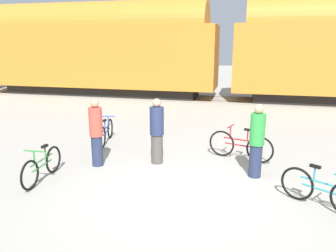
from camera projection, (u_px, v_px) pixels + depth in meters
ground_plane at (181, 190)px, 7.07m from camera, size 80.00×80.00×0.00m
freight_train at (226, 47)px, 17.75m from camera, size 58.61×2.87×5.39m
rail_near at (222, 101)px, 17.78m from camera, size 70.61×0.07×0.01m
rail_far at (224, 97)px, 19.13m from camera, size 70.61×0.07×0.01m
bicycle_maroon at (240, 146)px, 8.84m from camera, size 1.73×0.61×0.91m
bicycle_blue at (107, 132)px, 10.36m from camera, size 0.47×1.67×0.81m
bicycle_teal at (322, 190)px, 6.23m from camera, size 1.42×0.96×0.85m
bicycle_green at (42, 166)px, 7.49m from camera, size 0.46×1.65×0.82m
person_in_navy at (157, 131)px, 8.47m from camera, size 0.36×0.36×1.72m
person_in_red at (96, 133)px, 8.29m from camera, size 0.33×0.33×1.75m
person_in_green at (257, 141)px, 7.58m from camera, size 0.34×0.34×1.75m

